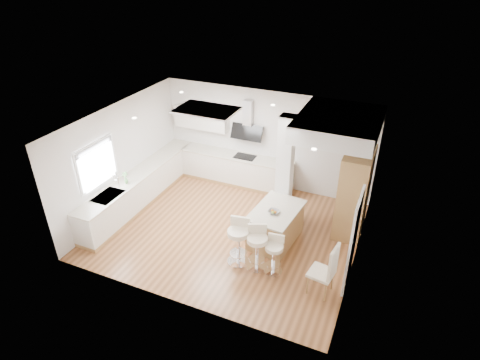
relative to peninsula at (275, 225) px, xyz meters
The scene contains 18 objects.
ground 1.25m from the peninsula, behind, with size 6.00×6.00×0.00m, color #A0653B.
ceiling 1.25m from the peninsula, behind, with size 6.00×5.00×0.02m, color white.
wall_back 2.86m from the peninsula, 115.65° to the left, with size 6.00×0.04×2.80m, color silver.
wall_left 4.28m from the peninsula, behind, with size 0.04×5.00×2.80m, color silver.
wall_right 2.07m from the peninsula, ahead, with size 0.04×5.00×2.80m, color silver.
skylight 3.09m from the peninsula, 164.91° to the left, with size 4.10×2.10×0.06m.
window_left 4.42m from the peninsula, 166.72° to the right, with size 0.06×1.28×1.07m.
doorway_right 2.01m from the peninsula, 20.40° to the right, with size 0.05×1.00×2.10m.
counter_left 3.87m from the peninsula, behind, with size 0.63×4.50×1.35m.
counter_back 3.00m from the peninsula, 134.03° to the left, with size 3.62×0.63×2.50m.
pillar 1.31m from the peninsula, 97.49° to the left, with size 0.35×0.35×2.80m.
soffit 2.70m from the peninsula, 54.85° to the left, with size 1.78×2.20×0.40m.
oven_column 2.00m from the peninsula, 37.40° to the left, with size 0.63×1.21×2.10m.
peninsula is the anchor object (origin of this frame).
bar_stool_a 1.14m from the peninsula, 115.99° to the right, with size 0.56×0.56×1.08m.
bar_stool_b 1.03m from the peninsula, 93.69° to the right, with size 0.60×0.60×1.02m.
bar_stool_c 1.06m from the peninsula, 72.69° to the right, with size 0.43×0.43×0.89m.
dining_chair 1.91m from the peninsula, 39.88° to the right, with size 0.53×0.53×1.20m.
Camera 1 is at (3.40, -7.17, 5.96)m, focal length 30.00 mm.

